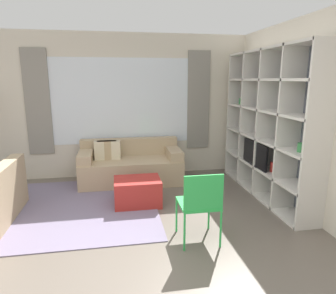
{
  "coord_description": "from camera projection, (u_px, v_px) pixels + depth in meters",
  "views": [
    {
      "loc": [
        -0.12,
        -2.66,
        1.86
      ],
      "look_at": [
        0.65,
        1.72,
        0.85
      ],
      "focal_mm": 32.0,
      "sensor_mm": 36.0,
      "label": 1
    }
  ],
  "objects": [
    {
      "name": "couch_main",
      "position": [
        130.0,
        165.0,
        5.52
      ],
      "size": [
        1.83,
        0.84,
        0.78
      ],
      "color": "tan",
      "rests_on": "ground_plane"
    },
    {
      "name": "shelving_unit",
      "position": [
        269.0,
        125.0,
        4.73
      ],
      "size": [
        0.38,
        2.49,
        2.32
      ],
      "color": "#515660",
      "rests_on": "ground_plane"
    },
    {
      "name": "ground_plane",
      "position": [
        134.0,
        270.0,
        2.99
      ],
      "size": [
        16.0,
        16.0,
        0.0
      ],
      "primitive_type": "plane",
      "color": "#665B51"
    },
    {
      "name": "wall_right",
      "position": [
        285.0,
        113.0,
        4.61
      ],
      "size": [
        0.07,
        4.33,
        2.7
      ],
      "primitive_type": "cube",
      "color": "beige",
      "rests_on": "ground_plane"
    },
    {
      "name": "folding_chair",
      "position": [
        200.0,
        201.0,
        3.37
      ],
      "size": [
        0.44,
        0.46,
        0.86
      ],
      "rotation": [
        0.0,
        0.0,
        3.14
      ],
      "color": "green",
      "rests_on": "ground_plane"
    },
    {
      "name": "ottoman",
      "position": [
        138.0,
        192.0,
        4.52
      ],
      "size": [
        0.69,
        0.52,
        0.4
      ],
      "color": "#A82823",
      "rests_on": "ground_plane"
    },
    {
      "name": "wall_back",
      "position": [
        122.0,
        106.0,
        5.72
      ],
      "size": [
        6.04,
        0.11,
        2.7
      ],
      "color": "beige",
      "rests_on": "ground_plane"
    },
    {
      "name": "area_rug",
      "position": [
        79.0,
        207.0,
        4.45
      ],
      "size": [
        2.27,
        2.38,
        0.01
      ],
      "primitive_type": "cube",
      "color": "slate",
      "rests_on": "ground_plane"
    }
  ]
}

